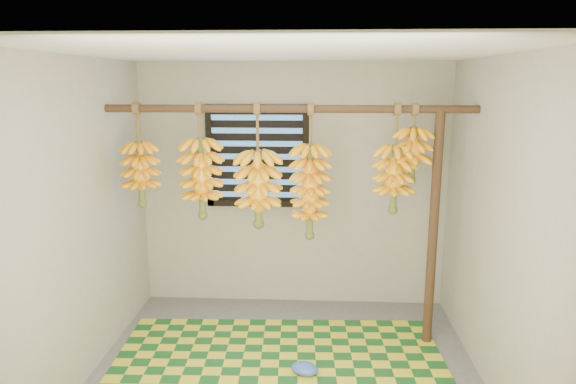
# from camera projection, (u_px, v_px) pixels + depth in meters

# --- Properties ---
(floor) EXTENTS (3.00, 3.00, 0.01)m
(floor) POSITION_uv_depth(u_px,v_px,m) (284.00, 384.00, 3.85)
(floor) COLOR #545454
(floor) RESTS_ON ground
(ceiling) EXTENTS (3.00, 3.00, 0.01)m
(ceiling) POSITION_uv_depth(u_px,v_px,m) (283.00, 52.00, 3.34)
(ceiling) COLOR silver
(ceiling) RESTS_ON wall_back
(wall_back) EXTENTS (3.00, 0.01, 2.40)m
(wall_back) POSITION_uv_depth(u_px,v_px,m) (293.00, 186.00, 5.06)
(wall_back) COLOR gray
(wall_back) RESTS_ON floor
(wall_left) EXTENTS (0.01, 3.00, 2.40)m
(wall_left) POSITION_uv_depth(u_px,v_px,m) (74.00, 226.00, 3.67)
(wall_left) COLOR gray
(wall_left) RESTS_ON floor
(wall_right) EXTENTS (0.01, 3.00, 2.40)m
(wall_right) POSITION_uv_depth(u_px,v_px,m) (503.00, 233.00, 3.51)
(wall_right) COLOR gray
(wall_right) RESTS_ON floor
(window) EXTENTS (1.00, 0.04, 1.00)m
(window) POSITION_uv_depth(u_px,v_px,m) (257.00, 156.00, 4.99)
(window) COLOR black
(window) RESTS_ON wall_back
(hanging_pole) EXTENTS (3.00, 0.06, 0.06)m
(hanging_pole) POSITION_uv_depth(u_px,v_px,m) (289.00, 109.00, 4.11)
(hanging_pole) COLOR #462A1A
(hanging_pole) RESTS_ON wall_left
(support_post) EXTENTS (0.08, 0.08, 2.00)m
(support_post) POSITION_uv_depth(u_px,v_px,m) (433.00, 231.00, 4.25)
(support_post) COLOR #462A1A
(support_post) RESTS_ON floor
(plastic_bag) EXTENTS (0.26, 0.23, 0.09)m
(plastic_bag) POSITION_uv_depth(u_px,v_px,m) (305.00, 369.00, 3.94)
(plastic_bag) COLOR #3054B6
(plastic_bag) RESTS_ON woven_mat
(banana_bunch_a) EXTENTS (0.30, 0.30, 0.87)m
(banana_bunch_a) POSITION_uv_depth(u_px,v_px,m) (141.00, 174.00, 4.29)
(banana_bunch_a) COLOR brown
(banana_bunch_a) RESTS_ON hanging_pole
(banana_bunch_b) EXTENTS (0.34, 0.34, 0.96)m
(banana_bunch_b) POSITION_uv_depth(u_px,v_px,m) (201.00, 178.00, 4.27)
(banana_bunch_b) COLOR brown
(banana_bunch_b) RESTS_ON hanging_pole
(banana_bunch_c) EXTENTS (0.38, 0.38, 1.03)m
(banana_bunch_c) POSITION_uv_depth(u_px,v_px,m) (258.00, 189.00, 4.26)
(banana_bunch_c) COLOR brown
(banana_bunch_c) RESTS_ON hanging_pole
(banana_bunch_d) EXTENTS (0.32, 0.32, 1.12)m
(banana_bunch_d) POSITION_uv_depth(u_px,v_px,m) (310.00, 191.00, 4.24)
(banana_bunch_d) COLOR brown
(banana_bunch_d) RESTS_ON hanging_pole
(banana_bunch_e) EXTENTS (0.34, 0.34, 0.89)m
(banana_bunch_e) POSITION_uv_depth(u_px,v_px,m) (394.00, 179.00, 4.18)
(banana_bunch_e) COLOR brown
(banana_bunch_e) RESTS_ON hanging_pole
(banana_bunch_f) EXTENTS (0.31, 0.31, 0.63)m
(banana_bunch_f) POSITION_uv_depth(u_px,v_px,m) (412.00, 154.00, 4.13)
(banana_bunch_f) COLOR brown
(banana_bunch_f) RESTS_ON hanging_pole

